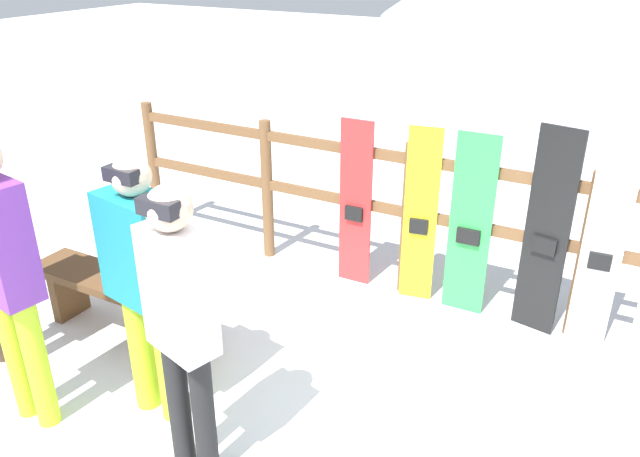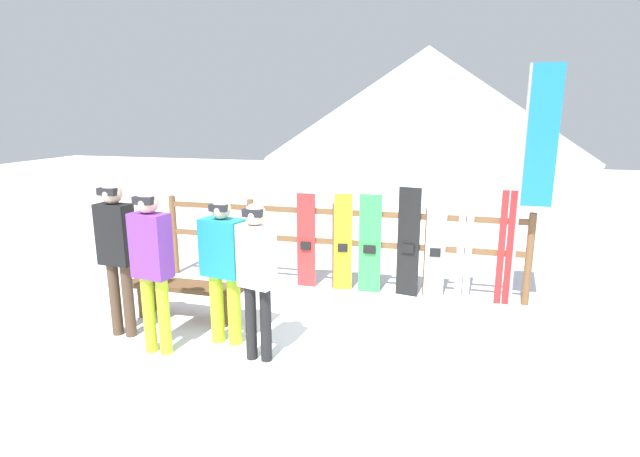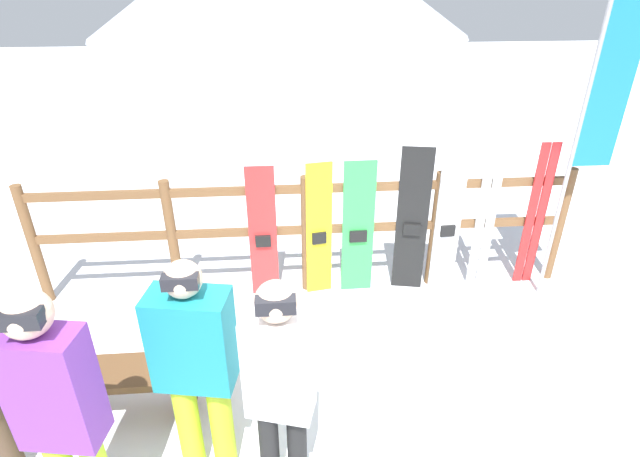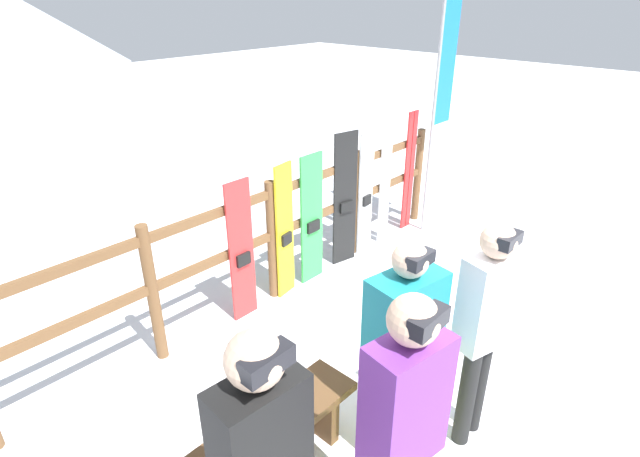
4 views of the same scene
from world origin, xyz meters
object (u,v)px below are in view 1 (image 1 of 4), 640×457
object	(u,v)px
person_purple	(4,265)
snowboard_black_stripe	(546,235)
person_teal	(144,276)
snowboard_red	(355,205)
snowboard_white	(602,251)
person_white	(181,316)
snowboard_green	(470,227)
snowboard_yellow	(420,217)
bench	(121,294)

from	to	relation	value
person_purple	snowboard_black_stripe	distance (m)	3.47
person_teal	snowboard_red	xyz separation A→B (m)	(0.35, 2.02, -0.25)
snowboard_black_stripe	snowboard_white	world-z (taller)	snowboard_black_stripe
person_white	snowboard_green	bearing A→B (deg)	71.10
person_purple	snowboard_yellow	world-z (taller)	person_purple
person_teal	snowboard_white	bearing A→B (deg)	42.51
person_purple	snowboard_red	bearing A→B (deg)	68.49
person_teal	bench	bearing A→B (deg)	147.80
snowboard_red	person_white	bearing A→B (deg)	-86.08
person_teal	snowboard_black_stripe	xyz separation A→B (m)	(1.84, 2.02, -0.17)
bench	snowboard_green	distance (m)	2.61
person_purple	person_white	size ratio (longest dim) A/B	1.06
bench	person_purple	xyz separation A→B (m)	(0.17, -0.91, 0.71)
person_white	snowboard_yellow	size ratio (longest dim) A/B	1.18
bench	snowboard_red	world-z (taller)	snowboard_red
snowboard_green	person_white	bearing A→B (deg)	-108.90
person_teal	snowboard_white	world-z (taller)	person_teal
snowboard_yellow	snowboard_white	distance (m)	1.30
snowboard_black_stripe	person_teal	bearing A→B (deg)	-132.22
snowboard_red	snowboard_white	size ratio (longest dim) A/B	0.95
person_teal	snowboard_black_stripe	bearing A→B (deg)	47.78
snowboard_green	snowboard_red	bearing A→B (deg)	-180.00
snowboard_green	snowboard_black_stripe	size ratio (longest dim) A/B	0.92
snowboard_yellow	snowboard_black_stripe	distance (m)	0.93
person_white	snowboard_yellow	world-z (taller)	person_white
person_purple	person_white	xyz separation A→B (m)	(1.12, 0.13, -0.05)
person_purple	snowboard_black_stripe	bearing A→B (deg)	44.86
snowboard_yellow	snowboard_black_stripe	size ratio (longest dim) A/B	0.92
person_white	person_purple	bearing A→B (deg)	-173.31
person_white	snowboard_green	world-z (taller)	person_white
person_purple	person_teal	bearing A→B (deg)	34.03
snowboard_yellow	snowboard_green	distance (m)	0.39
bench	snowboard_green	xyz separation A→B (m)	(2.08, 1.53, 0.37)
person_white	snowboard_white	bearing A→B (deg)	53.57
bench	snowboard_green	world-z (taller)	snowboard_green
bench	person_teal	distance (m)	1.10
snowboard_black_stripe	snowboard_yellow	bearing A→B (deg)	-179.99
person_white	person_teal	xyz separation A→B (m)	(-0.51, 0.28, -0.05)
snowboard_red	snowboard_yellow	distance (m)	0.56
person_purple	snowboard_white	bearing A→B (deg)	40.83
snowboard_green	snowboard_white	bearing A→B (deg)	0.00
bench	snowboard_red	xyz separation A→B (m)	(1.13, 1.53, 0.35)
bench	snowboard_red	size ratio (longest dim) A/B	1.06
person_white	bench	bearing A→B (deg)	148.95
snowboard_green	snowboard_white	xyz separation A→B (m)	(0.91, 0.00, 0.02)
person_white	snowboard_red	xyz separation A→B (m)	(-0.16, 2.31, -0.30)
person_teal	person_purple	bearing A→B (deg)	-145.97
bench	snowboard_yellow	xyz separation A→B (m)	(1.69, 1.53, 0.36)
person_white	snowboard_black_stripe	world-z (taller)	person_white
person_purple	snowboard_black_stripe	size ratio (longest dim) A/B	1.14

